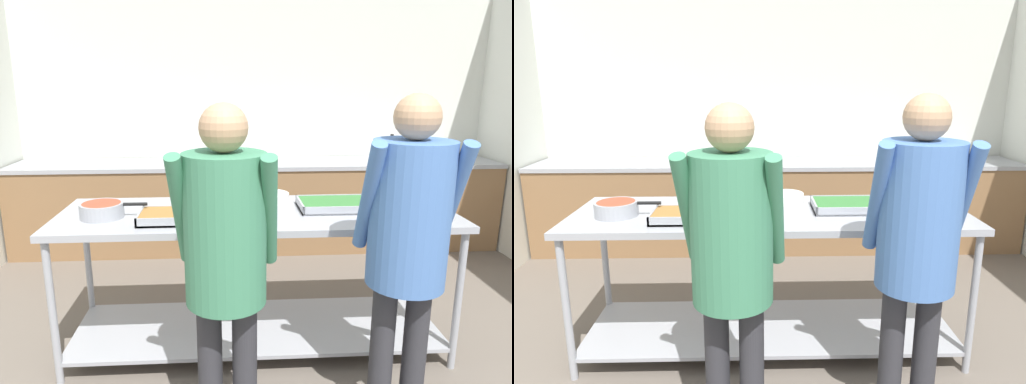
# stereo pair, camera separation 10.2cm
# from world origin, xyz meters

# --- Properties ---
(wall_rear) EXTENTS (5.05, 0.06, 2.65)m
(wall_rear) POSITION_xyz_m (0.00, 3.83, 1.32)
(wall_rear) COLOR silver
(wall_rear) RESTS_ON ground_plane
(back_counter) EXTENTS (4.89, 0.65, 0.91)m
(back_counter) POSITION_xyz_m (0.00, 3.46, 0.45)
(back_counter) COLOR olive
(back_counter) RESTS_ON ground_plane
(serving_counter) EXTENTS (2.44, 0.78, 0.92)m
(serving_counter) POSITION_xyz_m (-0.13, 1.62, 0.62)
(serving_counter) COLOR #9EA0A8
(serving_counter) RESTS_ON ground_plane
(sauce_pan) EXTENTS (0.40, 0.26, 0.09)m
(sauce_pan) POSITION_xyz_m (-1.06, 1.55, 0.97)
(sauce_pan) COLOR #9EA0A8
(sauce_pan) RESTS_ON serving_counter
(serving_tray_greens) EXTENTS (0.37, 0.27, 0.05)m
(serving_tray_greens) POSITION_xyz_m (-0.64, 1.46, 0.94)
(serving_tray_greens) COLOR #9EA0A8
(serving_tray_greens) RESTS_ON serving_counter
(broccoli_bowl) EXTENTS (0.24, 0.24, 0.12)m
(broccoli_bowl) POSITION_xyz_m (-0.30, 1.58, 0.96)
(broccoli_bowl) COLOR silver
(broccoli_bowl) RESTS_ON serving_counter
(plate_stack) EXTENTS (0.25, 0.25, 0.06)m
(plate_stack) POSITION_xyz_m (-0.02, 1.85, 0.95)
(plate_stack) COLOR white
(plate_stack) RESTS_ON serving_counter
(serving_tray_roast) EXTENTS (0.46, 0.31, 0.05)m
(serving_tray_roast) POSITION_xyz_m (0.37, 1.65, 0.94)
(serving_tray_roast) COLOR #9EA0A8
(serving_tray_roast) RESTS_ON serving_counter
(serving_tray_vegetables) EXTENTS (0.36, 0.31, 0.05)m
(serving_tray_vegetables) POSITION_xyz_m (0.81, 1.61, 0.94)
(serving_tray_vegetables) COLOR #9EA0A8
(serving_tray_vegetables) RESTS_ON serving_counter
(guest_serving_left) EXTENTS (0.48, 0.37, 1.66)m
(guest_serving_left) POSITION_xyz_m (0.53, 0.90, 1.02)
(guest_serving_left) COLOR #2D2D33
(guest_serving_left) RESTS_ON ground_plane
(guest_serving_right) EXTENTS (0.49, 0.37, 1.63)m
(guest_serving_right) POSITION_xyz_m (-0.33, 0.81, 1.00)
(guest_serving_right) COLOR #2D2D33
(guest_serving_right) RESTS_ON ground_plane
(water_bottle) EXTENTS (0.08, 0.08, 0.27)m
(water_bottle) POSITION_xyz_m (1.38, 3.46, 1.03)
(water_bottle) COLOR silver
(water_bottle) RESTS_ON back_counter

